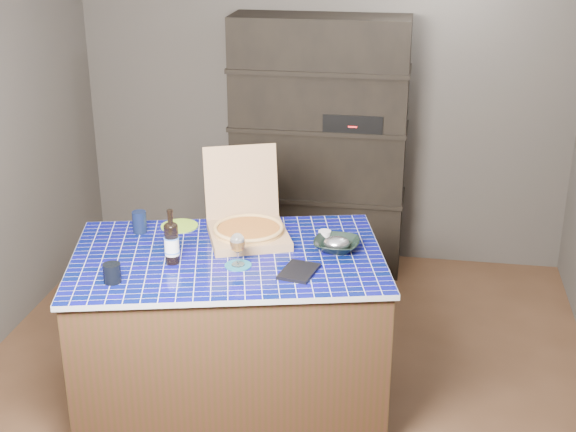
% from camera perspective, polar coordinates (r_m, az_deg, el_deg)
% --- Properties ---
extents(room, '(3.50, 3.50, 3.50)m').
position_cam_1_polar(room, '(4.09, -0.54, 3.55)').
color(room, brown).
rests_on(room, ground).
extents(shelving_unit, '(1.20, 0.41, 1.80)m').
position_cam_1_polar(shelving_unit, '(5.63, 2.25, 5.00)').
color(shelving_unit, black).
rests_on(shelving_unit, floor).
extents(kitchen_island, '(1.74, 1.33, 0.85)m').
position_cam_1_polar(kitchen_island, '(4.23, -4.15, -8.02)').
color(kitchen_island, '#45271B').
rests_on(kitchen_island, floor).
extents(pizza_box, '(0.54, 0.60, 0.43)m').
position_cam_1_polar(pizza_box, '(4.21, -2.88, -0.78)').
color(pizza_box, tan).
rests_on(pizza_box, kitchen_island).
extents(mead_bottle, '(0.08, 0.08, 0.28)m').
position_cam_1_polar(mead_bottle, '(3.94, -8.28, -1.86)').
color(mead_bottle, black).
rests_on(mead_bottle, kitchen_island).
extents(teal_trivet, '(0.13, 0.13, 0.01)m').
position_cam_1_polar(teal_trivet, '(3.92, -3.57, -3.52)').
color(teal_trivet, '#165B72').
rests_on(teal_trivet, kitchen_island).
extents(wine_glass, '(0.07, 0.07, 0.17)m').
position_cam_1_polar(wine_glass, '(3.87, -3.61, -1.96)').
color(wine_glass, white).
rests_on(wine_glass, teal_trivet).
extents(tumbler, '(0.08, 0.08, 0.09)m').
position_cam_1_polar(tumbler, '(3.82, -12.40, -3.98)').
color(tumbler, black).
rests_on(tumbler, kitchen_island).
extents(dvd_case, '(0.19, 0.24, 0.02)m').
position_cam_1_polar(dvd_case, '(3.84, 0.78, -3.96)').
color(dvd_case, black).
rests_on(dvd_case, kitchen_island).
extents(bowl, '(0.25, 0.25, 0.06)m').
position_cam_1_polar(bowl, '(4.08, 3.47, -2.07)').
color(bowl, black).
rests_on(bowl, kitchen_island).
extents(foil_contents, '(0.13, 0.11, 0.06)m').
position_cam_1_polar(foil_contents, '(4.07, 3.48, -1.92)').
color(foil_contents, silver).
rests_on(foil_contents, bowl).
extents(white_jar, '(0.07, 0.07, 0.06)m').
position_cam_1_polar(white_jar, '(4.18, 2.62, -1.42)').
color(white_jar, silver).
rests_on(white_jar, kitchen_island).
extents(navy_cup, '(0.07, 0.07, 0.12)m').
position_cam_1_polar(navy_cup, '(4.35, -10.51, -0.42)').
color(navy_cup, black).
rests_on(navy_cup, kitchen_island).
extents(green_trivet, '(0.20, 0.20, 0.01)m').
position_cam_1_polar(green_trivet, '(4.41, -7.73, -0.70)').
color(green_trivet, '#8BC52A').
rests_on(green_trivet, kitchen_island).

